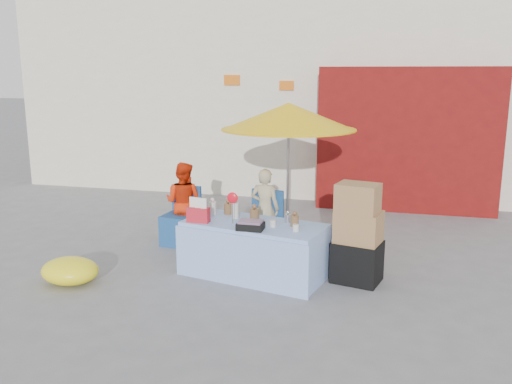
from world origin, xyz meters
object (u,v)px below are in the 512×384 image
(chair_right, at_px, (263,233))
(market_table, at_px, (254,249))
(umbrella, at_px, (289,117))
(box_stack, at_px, (358,237))
(vendor_orange, at_px, (184,202))
(vendor_beige, at_px, (265,209))
(chair_left, at_px, (181,227))

(chair_right, bearing_deg, market_table, -77.16)
(chair_right, xyz_separation_m, umbrella, (0.30, 0.28, 1.64))
(market_table, height_order, box_stack, box_stack)
(vendor_orange, distance_m, umbrella, 2.02)
(vendor_beige, bearing_deg, box_stack, 150.19)
(chair_left, height_order, vendor_orange, vendor_orange)
(chair_left, height_order, chair_right, same)
(umbrella, bearing_deg, vendor_orange, -174.47)
(chair_left, bearing_deg, vendor_beige, 12.06)
(market_table, xyz_separation_m, vendor_beige, (-0.12, 1.11, 0.23))
(chair_right, bearing_deg, vendor_beige, 96.62)
(umbrella, relative_size, box_stack, 1.71)
(chair_left, relative_size, vendor_orange, 0.70)
(chair_left, bearing_deg, chair_right, 5.92)
(chair_left, xyz_separation_m, box_stack, (2.63, -0.86, 0.31))
(market_table, height_order, chair_right, market_table)
(chair_right, distance_m, vendor_beige, 0.36)
(chair_left, relative_size, box_stack, 0.69)
(vendor_beige, distance_m, umbrella, 1.35)
(vendor_beige, xyz_separation_m, box_stack, (1.39, -1.00, -0.02))
(umbrella, xyz_separation_m, box_stack, (1.09, -1.15, -1.33))
(umbrella, bearing_deg, chair_right, -136.38)
(chair_right, relative_size, box_stack, 0.69)
(vendor_beige, height_order, box_stack, box_stack)
(market_table, bearing_deg, chair_left, 157.20)
(vendor_beige, relative_size, umbrella, 0.56)
(umbrella, distance_m, box_stack, 2.06)
(vendor_orange, relative_size, umbrella, 0.58)
(box_stack, bearing_deg, vendor_beige, 144.27)
(market_table, relative_size, chair_right, 2.26)
(chair_right, relative_size, umbrella, 0.41)
(chair_left, xyz_separation_m, vendor_beige, (1.25, 0.13, 0.33))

